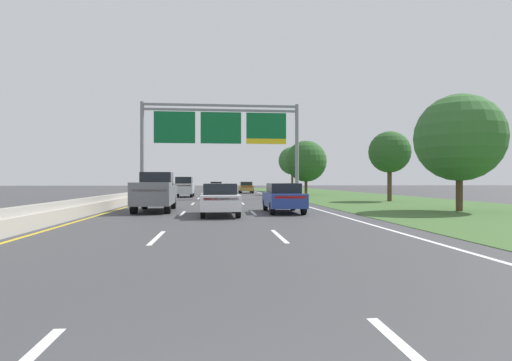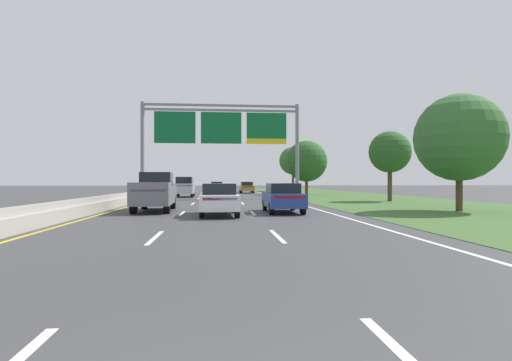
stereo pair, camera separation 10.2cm
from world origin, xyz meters
TOP-DOWN VIEW (x-y plane):
  - ground_plane at (0.00, 35.00)m, footprint 220.00×220.00m
  - lane_striping at (0.00, 34.54)m, footprint 11.96×106.00m
  - grass_verge_right at (13.95, 35.00)m, footprint 14.00×110.00m
  - median_barrier_concrete at (-6.60, 35.00)m, footprint 0.60×110.00m
  - overhead_sign_gantry at (0.30, 36.71)m, footprint 15.06×0.42m
  - pickup_truck_grey at (-3.52, 21.35)m, footprint 2.15×5.45m
  - car_gold_right_lane_sedan at (3.93, 54.22)m, footprint 1.87×4.42m
  - car_silver_left_lane_suv at (-3.51, 41.34)m, footprint 1.95×4.72m
  - car_white_centre_lane_sedan at (0.06, 18.10)m, footprint 1.94×4.45m
  - car_navy_centre_lane_sedan at (-0.24, 57.01)m, footprint 1.94×4.45m
  - car_blue_right_lane_sedan at (3.49, 19.67)m, footprint 1.85×4.41m
  - roadside_tree_near at (13.34, 19.42)m, footprint 4.83×4.83m
  - roadside_tree_mid at (14.18, 30.44)m, footprint 3.44×3.44m
  - roadside_tree_far at (10.81, 46.99)m, footprint 5.05×5.05m
  - roadside_tree_distant at (12.13, 63.14)m, footprint 4.52×4.52m

SIDE VIEW (x-z plane):
  - ground_plane at x=0.00m, z-range 0.00..0.00m
  - lane_striping at x=0.00m, z-range 0.00..0.01m
  - grass_verge_right at x=13.95m, z-range 0.00..0.02m
  - median_barrier_concrete at x=-6.60m, z-range -0.07..0.78m
  - car_gold_right_lane_sedan at x=3.93m, z-range 0.03..1.60m
  - car_white_centre_lane_sedan at x=0.06m, z-range 0.03..1.60m
  - car_navy_centre_lane_sedan at x=-0.24m, z-range 0.03..1.60m
  - car_blue_right_lane_sedan at x=3.49m, z-range 0.03..1.60m
  - pickup_truck_grey at x=-3.52m, z-range -0.03..2.17m
  - car_silver_left_lane_suv at x=-3.51m, z-range 0.04..2.15m
  - roadside_tree_mid at x=14.18m, z-range 1.17..6.98m
  - roadside_tree_near at x=13.34m, z-range 0.84..7.35m
  - roadside_tree_far at x=10.81m, z-range 0.79..7.43m
  - roadside_tree_distant at x=12.13m, z-range 1.35..8.59m
  - overhead_sign_gantry at x=0.30m, z-range 1.87..10.99m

